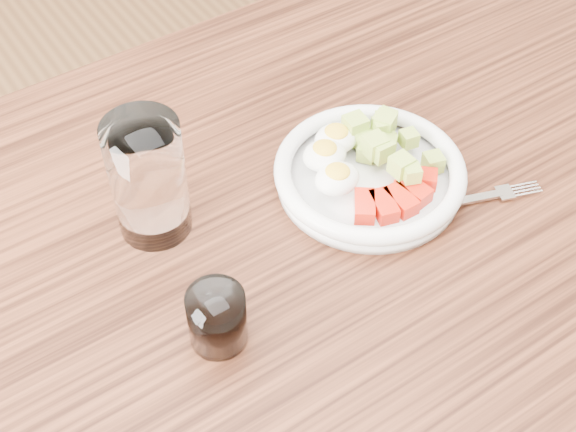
% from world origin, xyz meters
% --- Properties ---
extents(dining_table, '(1.50, 0.90, 0.77)m').
position_xyz_m(dining_table, '(0.00, 0.00, 0.67)').
color(dining_table, brown).
rests_on(dining_table, ground).
extents(bowl, '(0.24, 0.24, 0.06)m').
position_xyz_m(bowl, '(0.12, 0.02, 0.79)').
color(bowl, white).
rests_on(bowl, dining_table).
extents(fork, '(0.21, 0.09, 0.01)m').
position_xyz_m(fork, '(0.17, -0.06, 0.77)').
color(fork, black).
rests_on(fork, dining_table).
extents(water_glass, '(0.09, 0.09, 0.16)m').
position_xyz_m(water_glass, '(-0.14, 0.11, 0.85)').
color(water_glass, white).
rests_on(water_glass, dining_table).
extents(coffee_glass, '(0.06, 0.06, 0.07)m').
position_xyz_m(coffee_glass, '(-0.16, -0.07, 0.81)').
color(coffee_glass, white).
rests_on(coffee_glass, dining_table).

